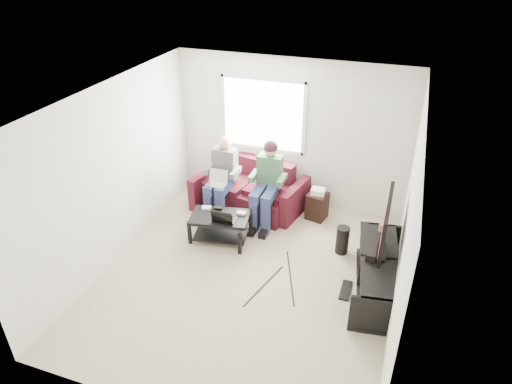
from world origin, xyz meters
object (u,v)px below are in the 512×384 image
at_px(coffee_table, 220,222).
at_px(tv_stand, 377,276).
at_px(sofa, 250,191).
at_px(end_table, 317,205).
at_px(subwoofer, 342,240).
at_px(tv, 386,224).

xyz_separation_m(coffee_table, tv_stand, (2.47, -0.39, -0.08)).
relative_size(sofa, end_table, 3.50).
bearing_deg(sofa, subwoofer, -24.19).
bearing_deg(coffee_table, sofa, 84.15).
relative_size(tv_stand, subwoofer, 3.91).
height_order(tv, end_table, tv).
distance_m(coffee_table, subwoofer, 1.91).
bearing_deg(tv, end_table, 129.00).
bearing_deg(end_table, tv, -51.00).
height_order(tv, subwoofer, tv).
distance_m(tv, subwoofer, 1.16).
xyz_separation_m(coffee_table, end_table, (1.30, 1.14, -0.08)).
bearing_deg(end_table, sofa, -178.16).
xyz_separation_m(sofa, end_table, (1.19, 0.04, -0.06)).
bearing_deg(coffee_table, tv_stand, -9.09).
bearing_deg(tv_stand, end_table, 127.19).
relative_size(sofa, coffee_table, 2.01).
height_order(coffee_table, end_table, end_table).
distance_m(coffee_table, end_table, 1.73).
relative_size(subwoofer, end_table, 0.79).
bearing_deg(end_table, subwoofer, -55.37).
xyz_separation_m(sofa, tv, (2.35, -1.39, 0.70)).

